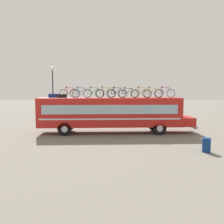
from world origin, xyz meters
name	(u,v)px	position (x,y,z in m)	size (l,w,h in m)	color
ground_plane	(110,133)	(0.00, 0.00, 0.00)	(120.00, 120.00, 0.00)	slate
bus	(112,112)	(0.18, 0.00, 1.77)	(13.08, 2.53, 3.00)	red
luggage_bag_1	(53,96)	(-4.79, 0.30, 3.17)	(0.71, 0.42, 0.33)	#193899
luggage_bag_2	(62,96)	(-3.98, -0.02, 3.15)	(0.73, 0.40, 0.30)	black
rooftop_bicycle_1	(70,93)	(-3.38, 0.25, 3.39)	(1.77, 0.44, 0.92)	black
rooftop_bicycle_2	(81,93)	(-2.43, 0.08, 3.39)	(1.80, 0.44, 0.94)	black
rooftop_bicycle_3	(94,93)	(-1.34, -0.14, 3.39)	(1.75, 0.44, 0.93)	black
rooftop_bicycle_4	(106,93)	(-0.36, -0.13, 3.40)	(1.74, 0.44, 0.95)	black
rooftop_bicycle_5	(117,93)	(0.57, -0.24, 3.39)	(1.70, 0.44, 0.92)	black
rooftop_bicycle_6	(128,93)	(1.57, 0.42, 3.37)	(1.74, 0.44, 0.87)	black
rooftop_bicycle_7	(141,93)	(2.61, -0.42, 3.39)	(1.73, 0.44, 0.92)	black
rooftop_bicycle_8	(152,93)	(3.62, 0.15, 3.38)	(1.70, 0.44, 0.90)	black
rooftop_bicycle_9	(165,93)	(4.65, -0.14, 3.40)	(1.72, 0.44, 0.95)	black
trash_bin	(206,145)	(5.52, -6.61, 0.43)	(0.49, 0.49, 0.86)	navy
street_lamp	(53,86)	(-6.09, 6.89, 4.01)	(0.40, 0.40, 6.17)	#38383D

